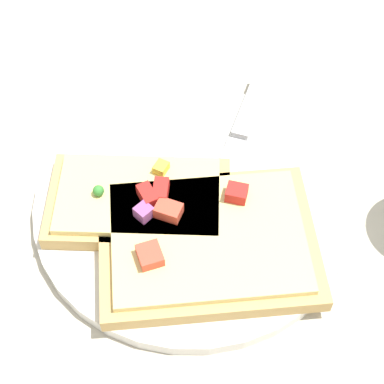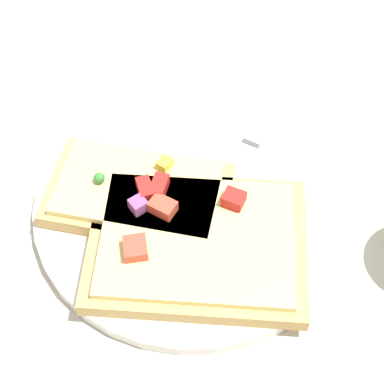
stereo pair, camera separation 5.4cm
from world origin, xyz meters
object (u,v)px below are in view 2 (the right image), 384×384
at_px(plate, 192,203).
at_px(pizza_slice_main, 197,243).
at_px(pizza_slice_corner, 139,193).
at_px(fork, 165,170).
at_px(knife, 247,150).

xyz_separation_m(plate, pizza_slice_main, (-0.05, -0.02, 0.02)).
relative_size(plate, pizza_slice_corner, 1.72).
bearing_deg(fork, pizza_slice_corner, -10.89).
bearing_deg(pizza_slice_main, plate, -81.47).
height_order(plate, knife, knife).
xyz_separation_m(fork, pizza_slice_main, (-0.07, -0.05, 0.01)).
xyz_separation_m(pizza_slice_main, pizza_slice_corner, (0.03, 0.06, 0.00)).
relative_size(knife, pizza_slice_main, 1.15).
xyz_separation_m(knife, pizza_slice_main, (-0.11, 0.02, 0.01)).
relative_size(plate, knife, 1.21).
bearing_deg(pizza_slice_corner, plate, -166.85).
distance_m(fork, pizza_slice_main, 0.08).
xyz_separation_m(plate, fork, (0.02, 0.03, 0.01)).
xyz_separation_m(fork, pizza_slice_corner, (-0.03, 0.01, 0.01)).
bearing_deg(plate, pizza_slice_main, -160.11).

